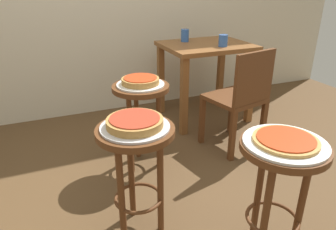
{
  "coord_description": "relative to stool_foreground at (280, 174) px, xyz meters",
  "views": [
    {
      "loc": [
        -0.57,
        -1.62,
        1.35
      ],
      "look_at": [
        0.1,
        -0.02,
        0.58
      ],
      "focal_mm": 33.64,
      "sensor_mm": 36.0,
      "label": 1
    }
  ],
  "objects": [
    {
      "name": "serving_plate_foreground",
      "position": [
        0.0,
        0.0,
        0.17
      ],
      "size": [
        0.38,
        0.38,
        0.01
      ],
      "primitive_type": "cylinder",
      "color": "white",
      "rests_on": "stool_foreground"
    },
    {
      "name": "ground_plane",
      "position": [
        -0.41,
        0.67,
        -0.49
      ],
      "size": [
        6.0,
        6.0,
        0.0
      ],
      "primitive_type": "plane",
      "color": "brown"
    },
    {
      "name": "serving_plate_middle",
      "position": [
        -0.58,
        0.42,
        0.17
      ],
      "size": [
        0.35,
        0.35,
        0.01
      ],
      "primitive_type": "cylinder",
      "color": "silver",
      "rests_on": "stool_middle"
    },
    {
      "name": "dining_table",
      "position": [
        0.53,
        1.7,
        0.13
      ],
      "size": [
        0.82,
        0.66,
        0.76
      ],
      "color": "brown",
      "rests_on": "ground_plane"
    },
    {
      "name": "serving_plate_leftside",
      "position": [
        -0.34,
        1.06,
        0.17
      ],
      "size": [
        0.34,
        0.34,
        0.01
      ],
      "primitive_type": "cylinder",
      "color": "white",
      "rests_on": "stool_leftside"
    },
    {
      "name": "wooden_chair",
      "position": [
        0.47,
        1.0,
        -0.02
      ],
      "size": [
        0.48,
        0.48,
        0.85
      ],
      "color": "#5B3319",
      "rests_on": "ground_plane"
    },
    {
      "name": "pizza_middle",
      "position": [
        -0.58,
        0.42,
        0.2
      ],
      "size": [
        0.29,
        0.29,
        0.05
      ],
      "color": "#B78442",
      "rests_on": "serving_plate_middle"
    },
    {
      "name": "cup_far_edge",
      "position": [
        0.39,
        1.87,
        0.33
      ],
      "size": [
        0.08,
        0.08,
        0.12
      ],
      "primitive_type": "cylinder",
      "color": "#3360B2",
      "rests_on": "dining_table"
    },
    {
      "name": "stool_foreground",
      "position": [
        0.0,
        0.0,
        0.0
      ],
      "size": [
        0.41,
        0.41,
        0.65
      ],
      "color": "#5B3319",
      "rests_on": "ground_plane"
    },
    {
      "name": "stool_leftside",
      "position": [
        -0.34,
        1.06,
        0.0
      ],
      "size": [
        0.41,
        0.41,
        0.65
      ],
      "color": "#5B3319",
      "rests_on": "ground_plane"
    },
    {
      "name": "pizza_foreground",
      "position": [
        0.0,
        0.0,
        0.18
      ],
      "size": [
        0.3,
        0.3,
        0.02
      ],
      "color": "tan",
      "rests_on": "serving_plate_foreground"
    },
    {
      "name": "pizza_leftside",
      "position": [
        -0.34,
        1.06,
        0.2
      ],
      "size": [
        0.26,
        0.26,
        0.05
      ],
      "color": "#B78442",
      "rests_on": "serving_plate_leftside"
    },
    {
      "name": "stool_middle",
      "position": [
        -0.58,
        0.42,
        0.0
      ],
      "size": [
        0.41,
        0.41,
        0.65
      ],
      "color": "#5B3319",
      "rests_on": "ground_plane"
    },
    {
      "name": "cup_near_edge",
      "position": [
        0.61,
        1.52,
        0.33
      ],
      "size": [
        0.08,
        0.08,
        0.11
      ],
      "primitive_type": "cylinder",
      "color": "#3360B2",
      "rests_on": "dining_table"
    }
  ]
}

